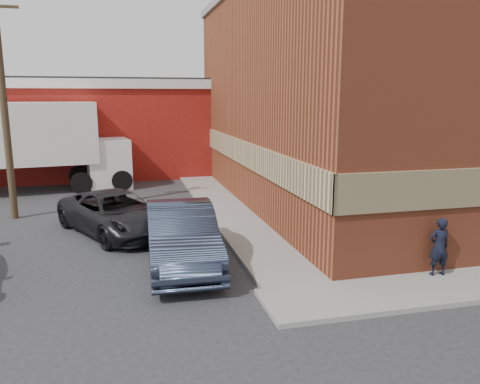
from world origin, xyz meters
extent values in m
plane|color=#28282B|center=(0.00, 0.00, 0.00)|extent=(90.00, 90.00, 0.00)
cube|color=brown|center=(8.50, 9.00, 4.50)|extent=(14.00, 18.00, 9.00)
cube|color=#CEB57F|center=(1.46, 9.00, 2.30)|extent=(0.08, 18.16, 1.00)
cube|color=gray|center=(0.60, 9.00, 0.06)|extent=(1.80, 18.00, 0.12)
cube|color=maroon|center=(-6.00, 20.00, 2.50)|extent=(16.00, 8.00, 5.00)
cube|color=silver|center=(-6.00, 20.00, 5.25)|extent=(16.30, 8.30, 0.50)
cube|color=black|center=(-6.00, 20.00, 5.55)|extent=(16.00, 8.00, 0.10)
cylinder|color=#453522|center=(-7.50, 9.00, 4.50)|extent=(0.26, 0.26, 9.00)
imported|color=black|center=(4.28, -0.25, 0.87)|extent=(0.58, 0.41, 1.50)
imported|color=#293245|center=(-1.91, 2.39, 0.85)|extent=(1.96, 5.19, 1.69)
imported|color=black|center=(-3.69, 5.96, 0.71)|extent=(4.43, 5.63, 1.42)
cube|color=white|center=(-7.97, 14.18, 2.86)|extent=(7.03, 3.54, 2.92)
cube|color=#20691C|center=(-7.79, 12.83, 2.41)|extent=(6.46, 0.86, 0.90)
cube|color=white|center=(-3.63, 14.74, 1.23)|extent=(2.32, 2.71, 2.47)
cylinder|color=black|center=(-5.38, 13.38, 0.51)|extent=(1.05, 0.46, 1.01)
cylinder|color=black|center=(-5.67, 15.61, 0.51)|extent=(1.05, 0.46, 1.01)
cylinder|color=black|center=(-3.48, 13.63, 0.51)|extent=(1.05, 0.46, 1.01)
cylinder|color=black|center=(-3.77, 15.85, 0.51)|extent=(1.05, 0.46, 1.01)
camera|label=1|loc=(-3.34, -9.96, 4.58)|focal=35.00mm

